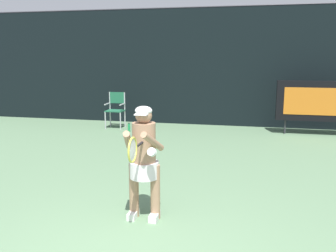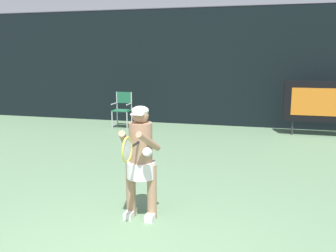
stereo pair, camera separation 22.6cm
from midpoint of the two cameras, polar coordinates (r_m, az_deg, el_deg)
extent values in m
cube|color=black|center=(11.73, 6.27, 8.89)|extent=(18.00, 0.12, 3.60)
cylinder|color=#38383D|center=(11.81, 6.46, 17.80)|extent=(18.00, 0.05, 0.05)
cube|color=black|center=(10.91, 21.55, 3.58)|extent=(2.20, 0.20, 1.10)
cube|color=orange|center=(10.80, 21.63, 3.52)|extent=(1.80, 0.01, 0.75)
cylinder|color=#2D2D33|center=(10.92, 17.00, -0.11)|extent=(0.05, 0.05, 0.40)
cylinder|color=#B7B7BC|center=(11.27, -10.19, 0.83)|extent=(0.04, 0.04, 0.52)
cylinder|color=#B7B7BC|center=(11.10, -7.92, 0.75)|extent=(0.04, 0.04, 0.52)
cylinder|color=#B7B7BC|center=(11.64, -9.43, 1.17)|extent=(0.04, 0.04, 0.52)
cylinder|color=#B7B7BC|center=(11.47, -7.21, 1.09)|extent=(0.04, 0.04, 0.52)
cube|color=#206041|center=(11.33, -8.73, 2.33)|extent=(0.52, 0.44, 0.03)
cylinder|color=#B7B7BC|center=(11.57, -9.51, 3.81)|extent=(0.04, 0.04, 0.56)
cylinder|color=#B7B7BC|center=(11.39, -7.27, 3.77)|extent=(0.04, 0.04, 0.56)
cube|color=#206041|center=(11.47, -8.41, 4.33)|extent=(0.48, 0.02, 0.34)
cylinder|color=#B7B7BC|center=(11.39, -9.88, 3.39)|extent=(0.04, 0.44, 0.04)
cylinder|color=#B7B7BC|center=(11.21, -7.62, 3.34)|extent=(0.04, 0.44, 0.04)
cylinder|color=#228E4E|center=(10.79, -6.62, -0.27)|extent=(0.07, 0.07, 0.24)
cylinder|color=black|center=(10.76, -6.64, 0.42)|extent=(0.03, 0.03, 0.03)
cube|color=white|center=(5.22, -6.64, -13.37)|extent=(0.11, 0.26, 0.09)
cube|color=white|center=(5.14, -3.39, -13.74)|extent=(0.11, 0.26, 0.09)
cylinder|color=#A37A5B|center=(5.14, -6.54, -9.77)|extent=(0.13, 0.13, 0.75)
cylinder|color=#A37A5B|center=(5.05, -3.27, -10.08)|extent=(0.13, 0.13, 0.75)
cylinder|color=white|center=(5.00, -4.97, -6.71)|extent=(0.39, 0.39, 0.22)
cylinder|color=#A37A5B|center=(4.90, -5.04, -2.73)|extent=(0.31, 0.31, 0.56)
sphere|color=#A37A5B|center=(4.83, -5.11, 1.65)|extent=(0.22, 0.22, 0.22)
ellipsoid|color=white|center=(4.82, -5.13, 2.36)|extent=(0.22, 0.22, 0.12)
cube|color=white|center=(4.73, -5.49, 1.80)|extent=(0.17, 0.12, 0.02)
cylinder|color=#A37A5B|center=(4.78, -7.55, -2.20)|extent=(0.20, 0.50, 0.34)
cylinder|color=#A37A5B|center=(4.68, -3.75, -2.41)|extent=(0.20, 0.50, 0.34)
cylinder|color=white|center=(4.59, -3.91, -4.02)|extent=(0.13, 0.12, 0.12)
cylinder|color=black|center=(4.65, -5.70, -2.78)|extent=(0.03, 0.28, 0.03)
torus|color=#D4CB44|center=(4.37, -6.96, -3.68)|extent=(0.02, 0.31, 0.31)
ellipsoid|color=silver|center=(4.37, -6.96, -3.68)|extent=(0.01, 0.26, 0.26)
camera|label=1|loc=(0.11, -90.85, -0.16)|focal=39.58mm
camera|label=2|loc=(0.11, 89.15, 0.16)|focal=39.58mm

